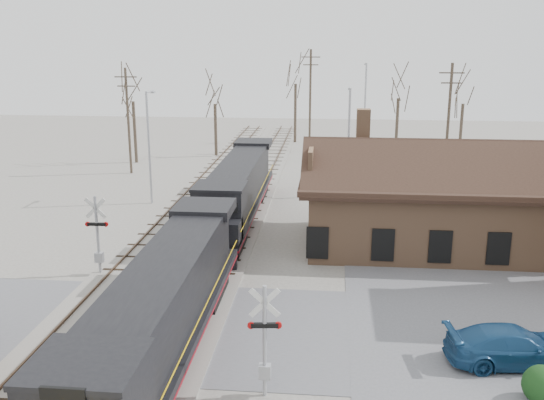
{
  "coord_description": "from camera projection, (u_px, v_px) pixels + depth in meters",
  "views": [
    {
      "loc": [
        6.06,
        -23.08,
        12.01
      ],
      "look_at": [
        2.94,
        9.0,
        3.35
      ],
      "focal_mm": 40.0,
      "sensor_mm": 36.0,
      "label": 1
    }
  ],
  "objects": [
    {
      "name": "ground",
      "position": [
        183.0,
        328.0,
        25.86
      ],
      "size": [
        140.0,
        140.0,
        0.0
      ],
      "primitive_type": "plane",
      "color": "#A09B91",
      "rests_on": "ground"
    },
    {
      "name": "road",
      "position": [
        183.0,
        328.0,
        25.86
      ],
      "size": [
        60.0,
        9.0,
        0.03
      ],
      "primitive_type": "cube",
      "color": "#5C5C61",
      "rests_on": "ground"
    },
    {
      "name": "track_main",
      "position": [
        237.0,
        223.0,
        40.27
      ],
      "size": [
        3.4,
        90.0,
        0.24
      ],
      "color": "#A09B91",
      "rests_on": "ground"
    },
    {
      "name": "track_siding",
      "position": [
        171.0,
        221.0,
        40.69
      ],
      "size": [
        3.4,
        90.0,
        0.24
      ],
      "color": "#A09B91",
      "rests_on": "ground"
    },
    {
      "name": "depot",
      "position": [
        430.0,
        206.0,
        35.66
      ],
      "size": [
        15.2,
        9.31,
        7.9
      ],
      "color": "#8F684A",
      "rests_on": "ground"
    },
    {
      "name": "locomotive_lead",
      "position": [
        157.0,
        319.0,
        21.85
      ],
      "size": [
        2.8,
        18.75,
        4.16
      ],
      "color": "black",
      "rests_on": "ground"
    },
    {
      "name": "locomotive_trailing",
      "position": [
        237.0,
        191.0,
        40.13
      ],
      "size": [
        2.8,
        18.75,
        3.94
      ],
      "color": "black",
      "rests_on": "ground"
    },
    {
      "name": "crossbuck_near",
      "position": [
        265.0,
        345.0,
        20.53
      ],
      "size": [
        1.17,
        0.31,
        4.1
      ],
      "rotation": [
        0.0,
        0.0,
        0.11
      ],
      "color": "#A5A8AD",
      "rests_on": "ground"
    },
    {
      "name": "crossbuck_far",
      "position": [
        98.0,
        239.0,
        31.24
      ],
      "size": [
        1.21,
        0.32,
        4.25
      ],
      "rotation": [
        0.0,
        0.0,
        3.19
      ],
      "color": "#A5A8AD",
      "rests_on": "ground"
    },
    {
      "name": "parked_car",
      "position": [
        513.0,
        346.0,
        22.87
      ],
      "size": [
        5.28,
        2.64,
        1.47
      ],
      "primitive_type": "imported",
      "rotation": [
        0.0,
        0.0,
        1.69
      ],
      "color": "navy",
      "rests_on": "ground"
    },
    {
      "name": "hedge_a",
      "position": [
        542.0,
        385.0,
        20.41
      ],
      "size": [
        1.36,
        1.36,
        1.36
      ],
      "primitive_type": "sphere",
      "color": "black",
      "rests_on": "ground"
    },
    {
      "name": "streetlight_a",
      "position": [
        149.0,
        141.0,
        44.37
      ],
      "size": [
        0.25,
        2.04,
        8.29
      ],
      "color": "#A5A8AD",
      "rests_on": "ground"
    },
    {
      "name": "streetlight_b",
      "position": [
        349.0,
        136.0,
        46.42
      ],
      "size": [
        0.25,
        2.04,
        8.37
      ],
      "color": "#A5A8AD",
      "rests_on": "ground"
    },
    {
      "name": "streetlight_c",
      "position": [
        365.0,
        107.0,
        60.24
      ],
      "size": [
        0.25,
        2.04,
        9.64
      ],
      "color": "#A5A8AD",
      "rests_on": "ground"
    },
    {
      "name": "utility_pole_a",
      "position": [
        128.0,
        119.0,
        54.26
      ],
      "size": [
        2.0,
        0.24,
        9.47
      ],
      "color": "#382D23",
      "rests_on": "ground"
    },
    {
      "name": "utility_pole_b",
      "position": [
        310.0,
        99.0,
        64.61
      ],
      "size": [
        2.0,
        0.24,
        10.85
      ],
      "color": "#382D23",
      "rests_on": "ground"
    },
    {
      "name": "utility_pole_c",
      "position": [
        448.0,
        123.0,
        49.7
      ],
      "size": [
        2.0,
        0.24,
        10.08
      ],
      "color": "#382D23",
      "rests_on": "ground"
    },
    {
      "name": "tree_a",
      "position": [
        132.0,
        91.0,
        58.49
      ],
      "size": [
        4.02,
        4.02,
        9.86
      ],
      "color": "#382D23",
      "rests_on": "ground"
    },
    {
      "name": "tree_b",
      "position": [
        215.0,
        95.0,
        61.85
      ],
      "size": [
        3.62,
        3.62,
        8.88
      ],
      "color": "#382D23",
      "rests_on": "ground"
    },
    {
      "name": "tree_c",
      "position": [
        296.0,
        74.0,
        69.99
      ],
      "size": [
        4.56,
        4.56,
        11.18
      ],
      "color": "#382D23",
      "rests_on": "ground"
    },
    {
      "name": "tree_d",
      "position": [
        399.0,
        89.0,
        62.67
      ],
      "size": [
        3.95,
        3.95,
        9.69
      ],
      "color": "#382D23",
      "rests_on": "ground"
    },
    {
      "name": "tree_e",
      "position": [
        464.0,
        95.0,
        61.21
      ],
      "size": [
        3.69,
        3.69,
        9.03
      ],
      "color": "#382D23",
      "rests_on": "ground"
    }
  ]
}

